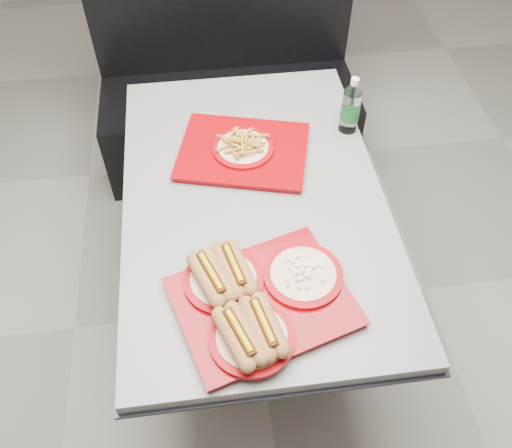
{
  "coord_description": "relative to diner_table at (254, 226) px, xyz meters",
  "views": [
    {
      "loc": [
        -0.16,
        -1.27,
        2.13
      ],
      "look_at": [
        -0.02,
        -0.2,
        0.83
      ],
      "focal_mm": 38.0,
      "sensor_mm": 36.0,
      "label": 1
    }
  ],
  "objects": [
    {
      "name": "ground",
      "position": [
        0.0,
        0.0,
        -0.58
      ],
      "size": [
        6.0,
        6.0,
        0.0
      ],
      "primitive_type": "plane",
      "color": "gray",
      "rests_on": "ground"
    },
    {
      "name": "tray_near",
      "position": [
        -0.05,
        -0.44,
        0.2
      ],
      "size": [
        0.58,
        0.51,
        0.11
      ],
      "rotation": [
        0.0,
        0.0,
        0.29
      ],
      "color": "#8D0309",
      "rests_on": "diner_table"
    },
    {
      "name": "booth_bench",
      "position": [
        0.0,
        1.09,
        -0.18
      ],
      "size": [
        1.3,
        0.57,
        1.35
      ],
      "color": "black",
      "rests_on": "ground"
    },
    {
      "name": "water_bottle",
      "position": [
        0.41,
        0.3,
        0.27
      ],
      "size": [
        0.07,
        0.07,
        0.23
      ],
      "rotation": [
        0.0,
        0.0,
        0.05
      ],
      "color": "silver",
      "rests_on": "diner_table"
    },
    {
      "name": "tray_far",
      "position": [
        -0.01,
        0.21,
        0.19
      ],
      "size": [
        0.54,
        0.47,
        0.09
      ],
      "rotation": [
        0.0,
        0.0,
        -0.26
      ],
      "color": "#8D0309",
      "rests_on": "diner_table"
    },
    {
      "name": "diner_table",
      "position": [
        0.0,
        0.0,
        0.0
      ],
      "size": [
        0.92,
        1.42,
        0.75
      ],
      "color": "black",
      "rests_on": "ground"
    }
  ]
}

